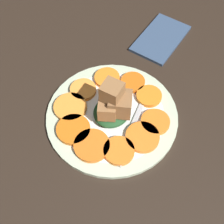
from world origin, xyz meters
TOP-DOWN VIEW (x-y plane):
  - table_slab at (0.00, 0.00)cm, footprint 120.00×120.00cm
  - plate at (0.00, 0.00)cm, footprint 29.18×29.18cm
  - carrot_slice_0 at (8.51, -4.47)cm, footprint 5.81×5.81cm
  - carrot_slice_1 at (9.88, 0.70)cm, footprint 5.72×5.72cm
  - carrot_slice_2 at (7.56, 6.42)cm, footprint 6.01×6.01cm
  - carrot_slice_3 at (1.69, 9.12)cm, footprint 6.02×6.02cm
  - carrot_slice_4 at (-3.78, 8.64)cm, footprint 7.38×7.38cm
  - carrot_slice_5 at (-7.94, 4.59)cm, footprint 7.28×7.28cm
  - carrot_slice_6 at (-8.87, -0.88)cm, footprint 7.52×7.52cm
  - carrot_slice_7 at (-6.78, -6.19)cm, footprint 6.43×6.43cm
  - carrot_slice_8 at (-1.43, -8.59)cm, footprint 7.18×7.18cm
  - carrot_slice_9 at (3.30, -9.01)cm, footprint 6.31×6.31cm
  - center_pile at (0.19, -0.43)cm, footprint 8.72×8.76cm
  - fork at (-1.19, -5.64)cm, footprint 18.27×5.22cm
  - napkin at (27.39, 2.67)cm, footprint 16.41×9.85cm

SIDE VIEW (x-z plane):
  - table_slab at x=0.00cm, z-range 0.00..2.00cm
  - napkin at x=27.39cm, z-range 2.00..2.80cm
  - plate at x=0.00cm, z-range 1.99..3.04cm
  - fork at x=-1.19cm, z-range 3.10..3.50cm
  - carrot_slice_0 at x=8.51cm, z-range 3.10..4.11cm
  - carrot_slice_1 at x=9.88cm, z-range 3.10..4.11cm
  - carrot_slice_2 at x=7.56cm, z-range 3.10..4.11cm
  - carrot_slice_3 at x=1.69cm, z-range 3.10..4.11cm
  - carrot_slice_4 at x=-3.78cm, z-range 3.10..4.11cm
  - carrot_slice_5 at x=-7.94cm, z-range 3.10..4.11cm
  - carrot_slice_6 at x=-8.87cm, z-range 3.10..4.11cm
  - carrot_slice_7 at x=-6.78cm, z-range 3.10..4.11cm
  - carrot_slice_8 at x=-1.43cm, z-range 3.10..4.11cm
  - carrot_slice_9 at x=3.30cm, z-range 3.10..4.11cm
  - center_pile at x=0.19cm, z-range 2.08..12.48cm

